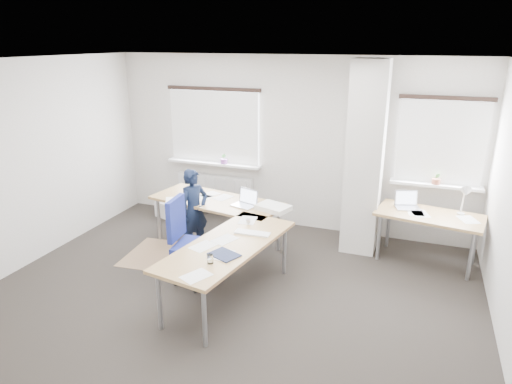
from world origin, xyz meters
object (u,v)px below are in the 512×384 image
(desk_main, at_px, (225,222))
(desk_side, at_px, (430,217))
(task_chair, at_px, (193,259))
(person, at_px, (194,211))

(desk_main, xyz_separation_m, desk_side, (2.58, 1.16, -0.01))
(task_chair, height_order, person, person)
(desk_main, relative_size, task_chair, 2.62)
(desk_side, relative_size, person, 1.19)
(desk_side, bearing_deg, desk_main, -145.78)
(desk_main, xyz_separation_m, person, (-0.66, 0.37, -0.06))
(desk_main, bearing_deg, desk_side, 34.22)
(desk_side, distance_m, task_chair, 3.29)
(desk_main, relative_size, person, 2.36)
(task_chair, bearing_deg, person, 111.21)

